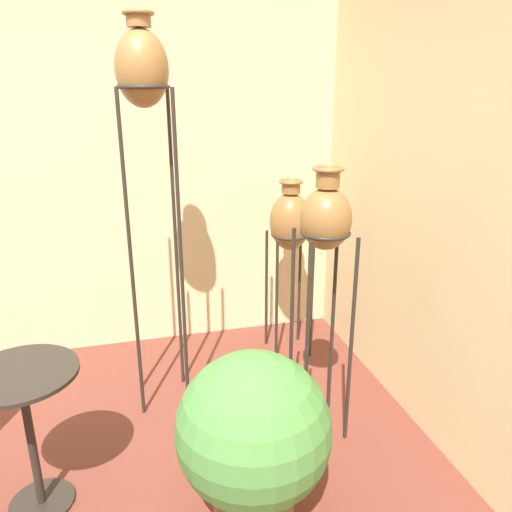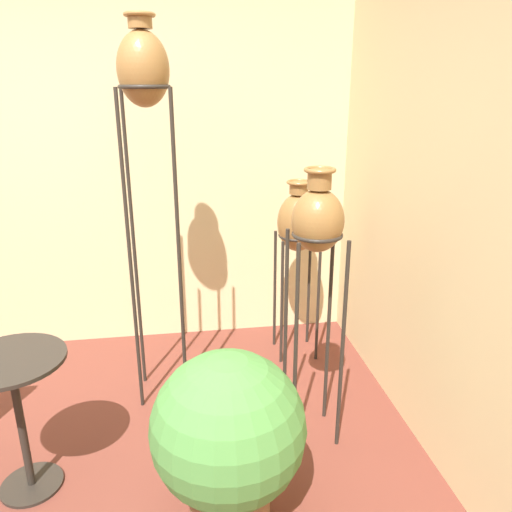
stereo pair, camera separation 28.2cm
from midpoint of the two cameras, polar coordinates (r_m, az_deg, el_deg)
wall_back at (r=3.54m, az=-26.36°, el=10.02°), size 8.01×0.06×2.70m
vase_stand_tall at (r=2.67m, az=-15.91°, el=18.07°), size 0.28×0.28×2.11m
vase_stand_medium at (r=2.38m, az=4.61°, el=3.29°), size 0.25×0.25×1.43m
vase_stand_short at (r=3.25m, az=1.45°, el=3.68°), size 0.27×0.27×1.21m
side_table at (r=2.44m, az=-27.98°, el=-15.48°), size 0.47×0.47×0.68m
potted_plant at (r=2.17m, az=-4.25°, el=-19.93°), size 0.64×0.64×0.77m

